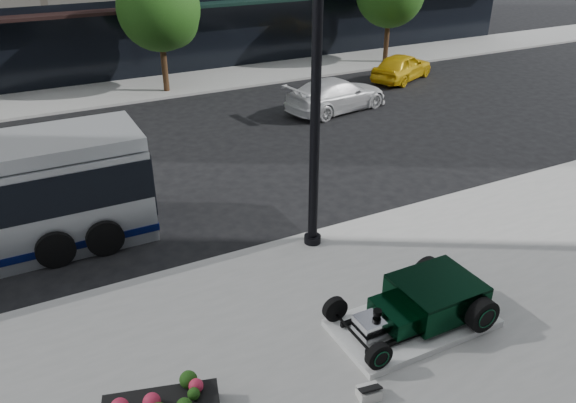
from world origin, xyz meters
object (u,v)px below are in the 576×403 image
white_sedan (337,95)px  hot_rod (427,299)px  lamppost (315,107)px  yellow_taxi (402,67)px

white_sedan → hot_rod: bearing=145.5°
hot_rod → lamppost: 5.04m
yellow_taxi → lamppost: bearing=110.4°
hot_rod → white_sedan: bearing=65.8°
hot_rod → yellow_taxi: 19.82m
hot_rod → yellow_taxi: size_ratio=0.78×
white_sedan → yellow_taxi: bearing=-74.7°
lamppost → yellow_taxi: bearing=44.9°
lamppost → yellow_taxi: lamppost is taller
yellow_taxi → hot_rod: bearing=119.6°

